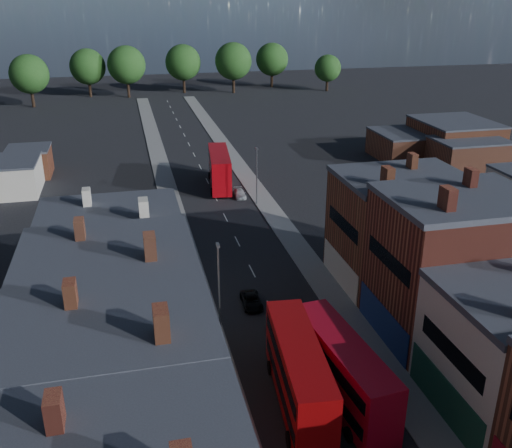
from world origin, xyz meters
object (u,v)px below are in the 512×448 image
ped_3 (377,368)px  car_3 (240,194)px  car_2 (252,301)px  bus_1 (343,370)px  bus_0 (299,373)px  bus_2 (220,168)px

ped_3 → car_3: bearing=-20.0°
car_2 → ped_3: 14.74m
bus_1 → ped_3: bearing=20.5°
bus_0 → ped_3: 7.20m
bus_1 → bus_2: (-0.20, 50.73, 0.14)m
bus_0 → car_2: 14.69m
bus_2 → car_3: (1.99, -5.41, -2.36)m
bus_0 → car_3: (4.99, 45.03, -2.29)m
bus_0 → car_3: size_ratio=3.34×
car_3 → ped_3: size_ratio=2.07×
bus_0 → bus_2: bus_2 is taller
bus_1 → bus_0: bearing=168.5°
car_2 → car_3: size_ratio=1.04×
bus_0 → bus_2: size_ratio=0.97×
car_2 → bus_0: bearing=-87.0°
bus_0 → car_3: bearing=88.9°
bus_2 → car_3: size_ratio=3.43×
car_2 → ped_3: bearing=-59.5°
bus_2 → car_2: bearing=-88.5°
bus_0 → car_2: size_ratio=3.20×
bus_0 → bus_1: (3.20, -0.30, -0.07)m
bus_0 → car_3: bus_0 is taller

